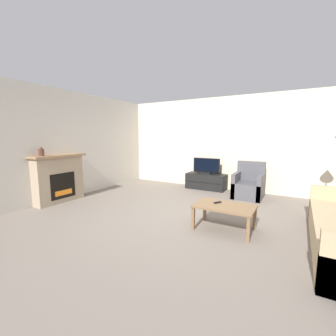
{
  "coord_description": "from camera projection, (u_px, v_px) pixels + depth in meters",
  "views": [
    {
      "loc": [
        1.83,
        -3.63,
        1.56
      ],
      "look_at": [
        -0.72,
        0.74,
        0.85
      ],
      "focal_mm": 24.0,
      "sensor_mm": 36.0,
      "label": 1
    }
  ],
  "objects": [
    {
      "name": "ground_plane",
      "position": [
        181.0,
        220.0,
        4.24
      ],
      "size": [
        24.0,
        24.0,
        0.0
      ],
      "primitive_type": "plane",
      "color": "slate"
    },
    {
      "name": "wall_back",
      "position": [
        227.0,
        144.0,
        6.56
      ],
      "size": [
        12.0,
        0.06,
        2.7
      ],
      "color": "beige",
      "rests_on": "ground"
    },
    {
      "name": "wall_left",
      "position": [
        67.0,
        145.0,
        5.68
      ],
      "size": [
        0.06,
        12.0,
        2.7
      ],
      "color": "beige",
      "rests_on": "ground"
    },
    {
      "name": "fireplace",
      "position": [
        59.0,
        178.0,
        5.33
      ],
      "size": [
        0.43,
        1.26,
        1.14
      ],
      "color": "tan",
      "rests_on": "ground"
    },
    {
      "name": "mantel_vase_left",
      "position": [
        41.0,
        152.0,
        4.91
      ],
      "size": [
        0.12,
        0.12,
        0.19
      ],
      "color": "#512D23",
      "rests_on": "fireplace"
    },
    {
      "name": "tv_stand",
      "position": [
        206.0,
        181.0,
        6.71
      ],
      "size": [
        1.17,
        0.48,
        0.46
      ],
      "color": "black",
      "rests_on": "ground"
    },
    {
      "name": "tv",
      "position": [
        206.0,
        167.0,
        6.65
      ],
      "size": [
        0.81,
        0.18,
        0.47
      ],
      "color": "black",
      "rests_on": "tv_stand"
    },
    {
      "name": "armchair",
      "position": [
        249.0,
        186.0,
        5.77
      ],
      "size": [
        0.7,
        0.76,
        0.91
      ],
      "color": "#4C4C51",
      "rests_on": "ground"
    },
    {
      "name": "coffee_table",
      "position": [
        224.0,
        208.0,
        3.77
      ],
      "size": [
        0.98,
        0.63,
        0.42
      ],
      "color": "brown",
      "rests_on": "ground"
    },
    {
      "name": "remote",
      "position": [
        218.0,
        202.0,
        3.9
      ],
      "size": [
        0.11,
        0.15,
        0.02
      ],
      "rotation": [
        0.0,
        0.0,
        -0.51
      ],
      "color": "black",
      "rests_on": "coffee_table"
    }
  ]
}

